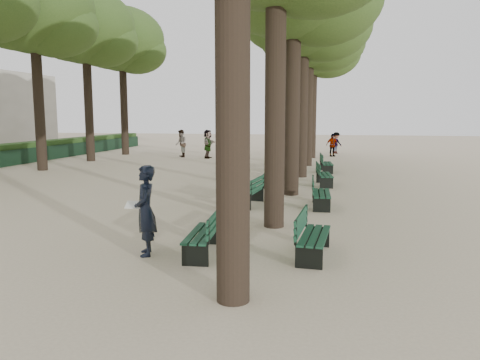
# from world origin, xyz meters

# --- Properties ---
(ground) EXTENTS (120.00, 120.00, 0.00)m
(ground) POSITION_xyz_m (0.00, 0.00, 0.00)
(ground) COLOR beige
(ground) RESTS_ON ground
(tree_central_3) EXTENTS (6.00, 6.00, 9.95)m
(tree_central_3) POSITION_xyz_m (1.50, 13.00, 7.65)
(tree_central_3) COLOR #33261C
(tree_central_3) RESTS_ON ground
(tree_central_4) EXTENTS (6.00, 6.00, 9.95)m
(tree_central_4) POSITION_xyz_m (1.50, 18.00, 7.65)
(tree_central_4) COLOR #33261C
(tree_central_4) RESTS_ON ground
(tree_central_5) EXTENTS (6.00, 6.00, 9.95)m
(tree_central_5) POSITION_xyz_m (1.50, 23.00, 7.65)
(tree_central_5) COLOR #33261C
(tree_central_5) RESTS_ON ground
(tree_far_3) EXTENTS (6.00, 6.00, 10.45)m
(tree_far_3) POSITION_xyz_m (-12.00, 13.00, 8.14)
(tree_far_3) COLOR #33261C
(tree_far_3) RESTS_ON ground
(tree_far_4) EXTENTS (6.00, 6.00, 10.45)m
(tree_far_4) POSITION_xyz_m (-12.00, 18.00, 8.14)
(tree_far_4) COLOR #33261C
(tree_far_4) RESTS_ON ground
(tree_far_5) EXTENTS (6.00, 6.00, 10.45)m
(tree_far_5) POSITION_xyz_m (-12.00, 23.00, 8.14)
(tree_far_5) COLOR #33261C
(tree_far_5) RESTS_ON ground
(bench_left_0) EXTENTS (0.70, 1.84, 0.92)m
(bench_left_0) POSITION_xyz_m (0.37, 0.27, 0.27)
(bench_left_0) COLOR black
(bench_left_0) RESTS_ON ground
(bench_left_1) EXTENTS (0.74, 1.85, 0.92)m
(bench_left_1) POSITION_xyz_m (0.37, 5.71, 0.27)
(bench_left_1) COLOR black
(bench_left_1) RESTS_ON ground
(bench_left_2) EXTENTS (0.70, 1.84, 0.92)m
(bench_left_2) POSITION_xyz_m (0.37, 10.88, 0.27)
(bench_left_2) COLOR black
(bench_left_2) RESTS_ON ground
(bench_left_3) EXTENTS (0.80, 1.86, 0.92)m
(bench_left_3) POSITION_xyz_m (0.37, 15.48, 0.27)
(bench_left_3) COLOR black
(bench_left_3) RESTS_ON ground
(bench_right_0) EXTENTS (0.69, 1.83, 0.92)m
(bench_right_0) POSITION_xyz_m (2.63, 0.55, 0.27)
(bench_right_0) COLOR black
(bench_right_0) RESTS_ON ground
(bench_right_1) EXTENTS (0.66, 1.83, 0.92)m
(bench_right_1) POSITION_xyz_m (2.63, 5.84, 0.27)
(bench_right_1) COLOR black
(bench_right_1) RESTS_ON ground
(bench_right_2) EXTENTS (0.80, 1.86, 0.92)m
(bench_right_2) POSITION_xyz_m (2.63, 10.48, 0.27)
(bench_right_2) COLOR black
(bench_right_2) RESTS_ON ground
(bench_right_3) EXTENTS (0.76, 1.85, 0.92)m
(bench_right_3) POSITION_xyz_m (2.63, 15.09, 0.27)
(bench_right_3) COLOR black
(bench_right_3) RESTS_ON ground
(man_with_map) EXTENTS (0.76, 0.84, 1.88)m
(man_with_map) POSITION_xyz_m (-0.78, 0.01, 0.94)
(man_with_map) COLOR black
(man_with_map) RESTS_ON ground
(pedestrian_c) EXTENTS (0.96, 0.77, 1.59)m
(pedestrian_c) POSITION_xyz_m (2.84, 24.32, 0.79)
(pedestrian_c) COLOR #262628
(pedestrian_c) RESTS_ON ground
(pedestrian_e) EXTENTS (0.42, 1.78, 1.91)m
(pedestrian_e) POSITION_xyz_m (-5.29, 21.30, 0.95)
(pedestrian_e) COLOR #262628
(pedestrian_e) RESTS_ON ground
(pedestrian_a) EXTENTS (0.75, 0.99, 1.88)m
(pedestrian_a) POSITION_xyz_m (-7.25, 21.58, 0.94)
(pedestrian_a) COLOR #262628
(pedestrian_a) RESTS_ON ground
(pedestrian_d) EXTENTS (0.90, 0.68, 1.71)m
(pedestrian_d) POSITION_xyz_m (1.00, 28.07, 0.86)
(pedestrian_d) COLOR #262628
(pedestrian_d) RESTS_ON ground
(pedestrian_b) EXTENTS (0.96, 0.95, 1.59)m
(pedestrian_b) POSITION_xyz_m (3.12, 26.86, 0.80)
(pedestrian_b) COLOR #262628
(pedestrian_b) RESTS_ON ground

